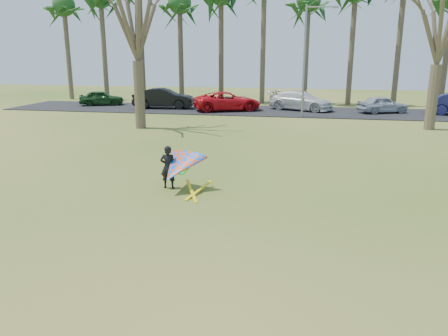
% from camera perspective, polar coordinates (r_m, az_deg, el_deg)
% --- Properties ---
extents(ground, '(100.00, 100.00, 0.00)m').
position_cam_1_polar(ground, '(12.36, -1.81, -7.26)').
color(ground, '#285512').
rests_on(ground, ground).
extents(parking_strip, '(46.00, 7.00, 0.06)m').
position_cam_1_polar(parking_strip, '(36.55, 7.05, 7.39)').
color(parking_strip, black).
rests_on(parking_strip, ground).
extents(palm_0, '(4.84, 4.84, 10.84)m').
position_cam_1_polar(palm_0, '(49.03, -20.18, 19.19)').
color(palm_0, brown).
rests_on(palm_0, ground).
extents(palm_3, '(4.84, 4.84, 10.84)m').
position_cam_1_polar(palm_3, '(44.24, -5.82, 20.54)').
color(palm_3, '#4E3E2F').
rests_on(palm_3, ground).
extents(palm_6, '(4.84, 4.84, 10.84)m').
position_cam_1_polar(palm_6, '(42.41, 11.00, 20.62)').
color(palm_6, '#4A392C').
rests_on(palm_6, ground).
extents(bare_tree_left, '(6.60, 6.60, 9.70)m').
position_cam_1_polar(bare_tree_left, '(28.32, -11.49, 19.08)').
color(bare_tree_left, '#4B3C2D').
rests_on(bare_tree_left, ground).
extents(bare_tree_right, '(6.27, 6.27, 9.21)m').
position_cam_1_polar(bare_tree_right, '(30.15, 26.58, 16.94)').
color(bare_tree_right, '#4B392D').
rests_on(bare_tree_right, ground).
extents(streetlight, '(2.28, 0.18, 8.00)m').
position_cam_1_polar(streetlight, '(33.17, 10.73, 14.20)').
color(streetlight, gray).
rests_on(streetlight, ground).
extents(car_0, '(4.20, 2.93, 1.33)m').
position_cam_1_polar(car_0, '(41.71, -15.71, 8.82)').
color(car_0, '#193F19').
rests_on(car_0, parking_strip).
extents(car_1, '(5.32, 2.37, 1.70)m').
position_cam_1_polar(car_1, '(38.22, -7.89, 9.01)').
color(car_1, black).
rests_on(car_1, parking_strip).
extents(car_2, '(6.09, 4.62, 1.54)m').
position_cam_1_polar(car_2, '(36.30, 0.45, 8.72)').
color(car_2, red).
rests_on(car_2, parking_strip).
extents(car_3, '(5.81, 4.06, 1.56)m').
position_cam_1_polar(car_3, '(37.18, 9.99, 8.66)').
color(car_3, silver).
rests_on(car_3, parking_strip).
extents(car_4, '(4.21, 3.00, 1.33)m').
position_cam_1_polar(car_4, '(37.07, 19.99, 7.81)').
color(car_4, '#A9AFB7').
rests_on(car_4, parking_strip).
extents(kite_flyer, '(2.13, 2.39, 2.02)m').
position_cam_1_polar(kite_flyer, '(15.09, -6.09, 0.11)').
color(kite_flyer, black).
rests_on(kite_flyer, ground).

